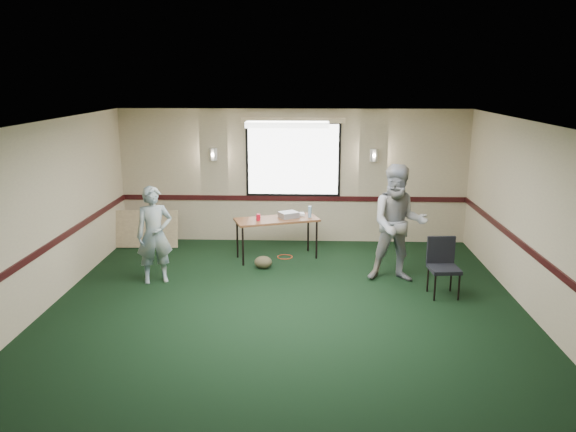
{
  "coord_description": "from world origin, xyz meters",
  "views": [
    {
      "loc": [
        0.32,
        -7.18,
        3.32
      ],
      "look_at": [
        0.0,
        1.3,
        1.2
      ],
      "focal_mm": 35.0,
      "sensor_mm": 36.0,
      "label": 1
    }
  ],
  "objects_px": {
    "conference_chair": "(443,262)",
    "person_right": "(398,224)",
    "folding_table": "(277,222)",
    "person_left": "(154,235)",
    "projector": "(289,215)"
  },
  "relations": [
    {
      "from": "folding_table",
      "to": "projector",
      "type": "bearing_deg",
      "value": 4.46
    },
    {
      "from": "folding_table",
      "to": "projector",
      "type": "relative_size",
      "value": 5.06
    },
    {
      "from": "folding_table",
      "to": "projector",
      "type": "xyz_separation_m",
      "value": [
        0.22,
        0.09,
        0.11
      ]
    },
    {
      "from": "projector",
      "to": "person_left",
      "type": "bearing_deg",
      "value": -176.13
    },
    {
      "from": "conference_chair",
      "to": "person_right",
      "type": "distance_m",
      "value": 0.96
    },
    {
      "from": "projector",
      "to": "person_left",
      "type": "distance_m",
      "value": 2.56
    },
    {
      "from": "projector",
      "to": "person_left",
      "type": "xyz_separation_m",
      "value": [
        -2.14,
        -1.4,
        -0.01
      ]
    },
    {
      "from": "projector",
      "to": "person_right",
      "type": "bearing_deg",
      "value": -62.35
    },
    {
      "from": "folding_table",
      "to": "conference_chair",
      "type": "bearing_deg",
      "value": -51.13
    },
    {
      "from": "conference_chair",
      "to": "person_right",
      "type": "height_order",
      "value": "person_right"
    },
    {
      "from": "folding_table",
      "to": "person_left",
      "type": "bearing_deg",
      "value": -164.66
    },
    {
      "from": "folding_table",
      "to": "person_right",
      "type": "height_order",
      "value": "person_right"
    },
    {
      "from": "conference_chair",
      "to": "person_right",
      "type": "bearing_deg",
      "value": 131.74
    },
    {
      "from": "person_left",
      "to": "projector",
      "type": "bearing_deg",
      "value": 12.14
    },
    {
      "from": "folding_table",
      "to": "person_left",
      "type": "xyz_separation_m",
      "value": [
        -1.92,
        -1.31,
        0.1
      ]
    }
  ]
}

